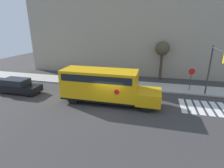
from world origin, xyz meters
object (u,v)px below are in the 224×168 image
at_px(school_bus, 104,85).
at_px(parked_car, 18,86).
at_px(traffic_light, 214,65).
at_px(stop_sign, 191,77).
at_px(tree_near_sidewalk, 162,50).

relative_size(school_bus, parked_car, 1.91).
distance_m(parked_car, traffic_light, 20.05).
xyz_separation_m(school_bus, stop_sign, (8.35, 4.96, -0.04)).
bearing_deg(tree_near_sidewalk, traffic_light, -52.73).
relative_size(stop_sign, traffic_light, 0.51).
relative_size(traffic_light, tree_near_sidewalk, 1.02).
bearing_deg(stop_sign, tree_near_sidewalk, 126.70).
xyz_separation_m(stop_sign, traffic_light, (1.49, -1.87, 1.77)).
xyz_separation_m(school_bus, traffic_light, (9.84, 3.09, 1.73)).
height_order(parked_car, stop_sign, stop_sign).
height_order(school_bus, tree_near_sidewalk, tree_near_sidewalk).
distance_m(parked_car, tree_near_sidewalk, 17.83).
bearing_deg(parked_car, tree_near_sidewalk, 30.90).
xyz_separation_m(parked_car, tree_near_sidewalk, (15.04, 9.00, 3.28)).
distance_m(school_bus, stop_sign, 9.71).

